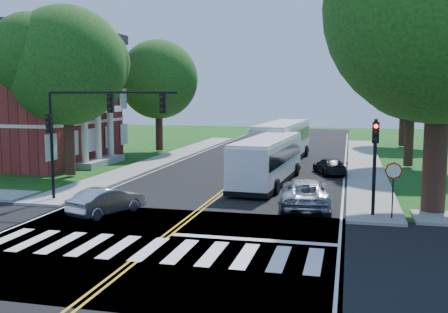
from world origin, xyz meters
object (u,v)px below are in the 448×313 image
(bus_follow, at_px, (283,141))
(hatchback, at_px, (107,201))
(signal_ne, at_px, (375,154))
(dark_sedan, at_px, (329,166))
(bus_lead, at_px, (268,159))
(suv, at_px, (306,193))
(signal_nw, at_px, (91,119))

(bus_follow, bearing_deg, hatchback, 78.52)
(signal_ne, relative_size, dark_sedan, 1.13)
(bus_follow, relative_size, dark_sedan, 3.29)
(bus_lead, distance_m, suv, 7.18)
(signal_nw, bearing_deg, suv, 7.95)
(bus_lead, bearing_deg, bus_follow, -84.04)
(signal_nw, bearing_deg, dark_sedan, 47.87)
(bus_lead, distance_m, hatchback, 11.90)
(bus_follow, bearing_deg, suv, 104.48)
(hatchback, bearing_deg, signal_ne, -148.15)
(signal_ne, height_order, dark_sedan, signal_ne)
(suv, xyz_separation_m, dark_sedan, (0.75, 11.31, -0.16))
(hatchback, bearing_deg, signal_nw, -27.40)
(signal_nw, relative_size, bus_follow, 0.56)
(bus_lead, distance_m, bus_follow, 10.90)
(signal_ne, height_order, hatchback, signal_ne)
(signal_nw, height_order, dark_sedan, signal_nw)
(signal_ne, distance_m, bus_follow, 20.05)
(bus_follow, height_order, suv, bus_follow)
(bus_follow, bearing_deg, bus_lead, 95.91)
(bus_lead, height_order, dark_sedan, bus_lead)
(hatchback, bearing_deg, suv, -136.08)
(suv, distance_m, dark_sedan, 11.34)
(bus_follow, relative_size, hatchback, 3.28)
(bus_lead, xyz_separation_m, hatchback, (-6.11, -10.17, -0.90))
(signal_nw, bearing_deg, signal_ne, 0.05)
(signal_nw, height_order, hatchback, signal_nw)
(bus_follow, distance_m, hatchback, 21.83)
(hatchback, bearing_deg, bus_lead, -99.13)
(signal_nw, bearing_deg, bus_follow, 68.36)
(hatchback, bearing_deg, dark_sedan, -101.25)
(suv, bearing_deg, signal_nw, 2.68)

